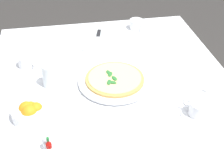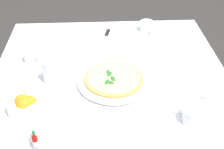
{
  "view_description": "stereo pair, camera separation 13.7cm",
  "coord_description": "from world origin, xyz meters",
  "px_view_note": "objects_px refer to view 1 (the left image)",
  "views": [
    {
      "loc": [
        1.13,
        -0.19,
        1.57
      ],
      "look_at": [
        0.04,
        0.01,
        0.77
      ],
      "focal_mm": 49.33,
      "sensor_mm": 36.0,
      "label": 1
    },
    {
      "loc": [
        1.15,
        -0.05,
        1.57
      ],
      "look_at": [
        0.04,
        0.01,
        0.77
      ],
      "focal_mm": 49.33,
      "sensor_mm": 36.0,
      "label": 2
    }
  ],
  "objects_px": {
    "coffee_cup_far_right": "(136,25)",
    "dinner_knife": "(98,38)",
    "pizza": "(115,78)",
    "coffee_cup_left_edge": "(27,62)",
    "napkin_folded": "(98,40)",
    "hot_sauce_bottle": "(49,148)",
    "coffee_cup_right_edge": "(198,110)",
    "pepper_shaker": "(46,144)",
    "pizza_plate": "(115,81)",
    "water_glass_near_right": "(50,77)",
    "menu_card": "(218,88)",
    "citrus_bowl": "(31,111)"
  },
  "relations": [
    {
      "from": "pizza_plate",
      "to": "menu_card",
      "type": "height_order",
      "value": "menu_card"
    },
    {
      "from": "coffee_cup_right_edge",
      "to": "napkin_folded",
      "type": "height_order",
      "value": "coffee_cup_right_edge"
    },
    {
      "from": "pizza_plate",
      "to": "pepper_shaker",
      "type": "height_order",
      "value": "pepper_shaker"
    },
    {
      "from": "pepper_shaker",
      "to": "menu_card",
      "type": "distance_m",
      "value": 0.72
    },
    {
      "from": "pizza_plate",
      "to": "pepper_shaker",
      "type": "distance_m",
      "value": 0.44
    },
    {
      "from": "dinner_knife",
      "to": "menu_card",
      "type": "height_order",
      "value": "menu_card"
    },
    {
      "from": "coffee_cup_far_right",
      "to": "napkin_folded",
      "type": "relative_size",
      "value": 0.53
    },
    {
      "from": "pizza_plate",
      "to": "coffee_cup_far_right",
      "type": "xyz_separation_m",
      "value": [
        -0.48,
        0.21,
        0.02
      ]
    },
    {
      "from": "pizza",
      "to": "coffee_cup_far_right",
      "type": "distance_m",
      "value": 0.52
    },
    {
      "from": "pepper_shaker",
      "to": "citrus_bowl",
      "type": "bearing_deg",
      "value": -161.61
    },
    {
      "from": "pizza_plate",
      "to": "hot_sauce_bottle",
      "type": "bearing_deg",
      "value": -38.61
    },
    {
      "from": "pepper_shaker",
      "to": "pizza_plate",
      "type": "bearing_deg",
      "value": 138.09
    },
    {
      "from": "dinner_knife",
      "to": "coffee_cup_left_edge",
      "type": "bearing_deg",
      "value": -50.01
    },
    {
      "from": "pizza",
      "to": "napkin_folded",
      "type": "distance_m",
      "value": 0.38
    },
    {
      "from": "water_glass_near_right",
      "to": "coffee_cup_right_edge",
      "type": "bearing_deg",
      "value": 62.28
    },
    {
      "from": "coffee_cup_far_right",
      "to": "dinner_knife",
      "type": "height_order",
      "value": "coffee_cup_far_right"
    },
    {
      "from": "coffee_cup_right_edge",
      "to": "citrus_bowl",
      "type": "xyz_separation_m",
      "value": [
        -0.1,
        -0.63,
        0.0
      ]
    },
    {
      "from": "water_glass_near_right",
      "to": "dinner_knife",
      "type": "xyz_separation_m",
      "value": [
        -0.34,
        0.25,
        -0.02
      ]
    },
    {
      "from": "coffee_cup_right_edge",
      "to": "menu_card",
      "type": "relative_size",
      "value": 1.59
    },
    {
      "from": "water_glass_near_right",
      "to": "napkin_folded",
      "type": "relative_size",
      "value": 0.43
    },
    {
      "from": "coffee_cup_far_right",
      "to": "dinner_knife",
      "type": "distance_m",
      "value": 0.26
    },
    {
      "from": "pizza_plate",
      "to": "water_glass_near_right",
      "type": "relative_size",
      "value": 3.04
    },
    {
      "from": "coffee_cup_right_edge",
      "to": "water_glass_near_right",
      "type": "distance_m",
      "value": 0.62
    },
    {
      "from": "coffee_cup_left_edge",
      "to": "hot_sauce_bottle",
      "type": "distance_m",
      "value": 0.56
    },
    {
      "from": "pizza",
      "to": "hot_sauce_bottle",
      "type": "xyz_separation_m",
      "value": [
        0.35,
        -0.28,
        0.01
      ]
    },
    {
      "from": "coffee_cup_right_edge",
      "to": "water_glass_near_right",
      "type": "height_order",
      "value": "water_glass_near_right"
    },
    {
      "from": "napkin_folded",
      "to": "hot_sauce_bottle",
      "type": "relative_size",
      "value": 2.93
    },
    {
      "from": "citrus_bowl",
      "to": "hot_sauce_bottle",
      "type": "height_order",
      "value": "hot_sauce_bottle"
    },
    {
      "from": "menu_card",
      "to": "coffee_cup_left_edge",
      "type": "bearing_deg",
      "value": 3.6
    },
    {
      "from": "pizza",
      "to": "coffee_cup_far_right",
      "type": "xyz_separation_m",
      "value": [
        -0.48,
        0.21,
        0.0
      ]
    },
    {
      "from": "pizza_plate",
      "to": "coffee_cup_left_edge",
      "type": "distance_m",
      "value": 0.43
    },
    {
      "from": "coffee_cup_far_right",
      "to": "water_glass_near_right",
      "type": "relative_size",
      "value": 1.24
    },
    {
      "from": "citrus_bowl",
      "to": "menu_card",
      "type": "relative_size",
      "value": 1.83
    },
    {
      "from": "coffee_cup_far_right",
      "to": "pepper_shaker",
      "type": "height_order",
      "value": "coffee_cup_far_right"
    },
    {
      "from": "napkin_folded",
      "to": "hot_sauce_bottle",
      "type": "distance_m",
      "value": 0.78
    },
    {
      "from": "coffee_cup_right_edge",
      "to": "pepper_shaker",
      "type": "distance_m",
      "value": 0.57
    },
    {
      "from": "citrus_bowl",
      "to": "hot_sauce_bottle",
      "type": "relative_size",
      "value": 1.81
    },
    {
      "from": "pizza",
      "to": "menu_card",
      "type": "distance_m",
      "value": 0.43
    },
    {
      "from": "water_glass_near_right",
      "to": "menu_card",
      "type": "relative_size",
      "value": 1.28
    },
    {
      "from": "pizza",
      "to": "coffee_cup_left_edge",
      "type": "relative_size",
      "value": 1.97
    },
    {
      "from": "napkin_folded",
      "to": "citrus_bowl",
      "type": "height_order",
      "value": "citrus_bowl"
    },
    {
      "from": "coffee_cup_far_right",
      "to": "napkin_folded",
      "type": "bearing_deg",
      "value": -66.78
    },
    {
      "from": "napkin_folded",
      "to": "citrus_bowl",
      "type": "relative_size",
      "value": 1.62
    },
    {
      "from": "menu_card",
      "to": "coffee_cup_right_edge",
      "type": "bearing_deg",
      "value": 66.57
    },
    {
      "from": "dinner_knife",
      "to": "citrus_bowl",
      "type": "xyz_separation_m",
      "value": [
        0.53,
        -0.33,
        0.0
      ]
    },
    {
      "from": "pizza",
      "to": "dinner_knife",
      "type": "bearing_deg",
      "value": -176.49
    },
    {
      "from": "napkin_folded",
      "to": "citrus_bowl",
      "type": "xyz_separation_m",
      "value": [
        0.53,
        -0.33,
        0.02
      ]
    },
    {
      "from": "napkin_folded",
      "to": "pepper_shaker",
      "type": "relative_size",
      "value": 4.32
    },
    {
      "from": "pizza_plate",
      "to": "coffee_cup_right_edge",
      "type": "relative_size",
      "value": 2.45
    },
    {
      "from": "coffee_cup_far_right",
      "to": "menu_card",
      "type": "distance_m",
      "value": 0.66
    }
  ]
}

